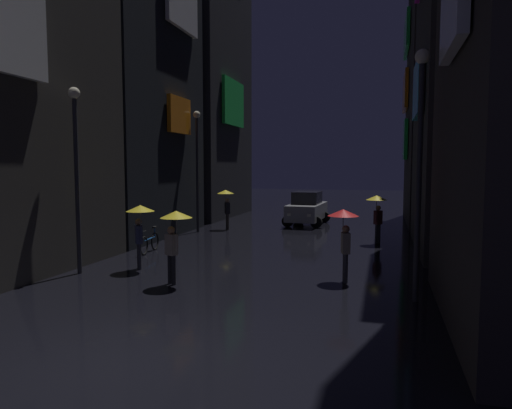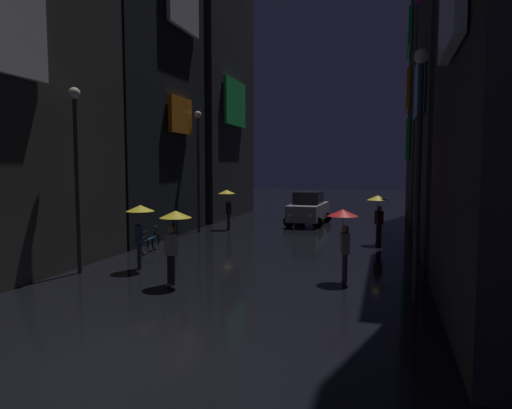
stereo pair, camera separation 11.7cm
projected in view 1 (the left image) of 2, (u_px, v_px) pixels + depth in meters
ground_plane at (131, 360)px, 7.94m from camera, size 120.00×120.00×0.00m
building_left_mid at (132, 61)px, 21.67m from camera, size 4.25×7.86×16.76m
building_left_far at (205, 26)px, 30.22m from camera, size 4.25×8.43×25.31m
building_right_mid at (476, 37)px, 17.62m from camera, size 4.25×7.83×16.74m
building_right_far at (445, 88)px, 26.47m from camera, size 4.25×8.17×15.78m
pedestrian_far_right_yellow at (175, 227)px, 12.84m from camera, size 0.90×0.90×2.12m
pedestrian_foreground_right_yellow at (226, 198)px, 24.26m from camera, size 0.90×0.90×2.12m
pedestrian_midstreet_centre_yellow at (377, 206)px, 19.70m from camera, size 0.90×0.90×2.12m
pedestrian_near_crossing_yellow at (140, 219)px, 14.73m from camera, size 0.90×0.90×2.12m
pedestrian_foreground_left_red at (344, 225)px, 13.24m from camera, size 0.90×0.90×2.12m
bicycle_parked_at_storefront at (150, 243)px, 17.83m from camera, size 0.26×1.82×0.96m
car_distant at (307, 209)px, 26.34m from camera, size 2.38×4.21×1.92m
streetlamp_left_far at (197, 158)px, 23.17m from camera, size 0.36×0.36×6.15m
streetlamp_left_near at (76, 159)px, 14.07m from camera, size 0.36×0.36×5.78m
streetlamp_right_near at (420, 148)px, 11.08m from camera, size 0.36×0.36×6.16m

